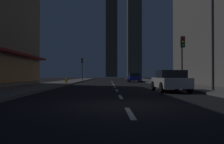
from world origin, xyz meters
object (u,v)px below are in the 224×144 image
at_px(fire_hydrant_far_left, 66,80).
at_px(street_lamp_right, 200,15).
at_px(traffic_light_far_left, 82,64).
at_px(car_parked_far, 134,78).
at_px(traffic_light_near_right, 182,50).
at_px(car_parked_near, 170,81).

distance_m(fire_hydrant_far_left, street_lamp_right, 18.97).
height_order(fire_hydrant_far_left, traffic_light_far_left, traffic_light_far_left).
bearing_deg(street_lamp_right, car_parked_far, 94.45).
distance_m(car_parked_far, traffic_light_far_left, 11.35).
bearing_deg(car_parked_far, fire_hydrant_far_left, -138.80).
relative_size(fire_hydrant_far_left, traffic_light_near_right, 0.16).
bearing_deg(traffic_light_far_left, fire_hydrant_far_left, -91.56).
distance_m(traffic_light_near_right, street_lamp_right, 4.50).
height_order(car_parked_near, traffic_light_far_left, traffic_light_far_left).
bearing_deg(car_parked_near, traffic_light_far_left, 107.74).
bearing_deg(traffic_light_far_left, street_lamp_right, -69.56).
bearing_deg(car_parked_near, fire_hydrant_far_left, 124.54).
bearing_deg(car_parked_far, traffic_light_far_left, 145.17).
bearing_deg(traffic_light_near_right, traffic_light_far_left, 113.66).
height_order(car_parked_far, fire_hydrant_far_left, car_parked_far).
xyz_separation_m(traffic_light_near_right, street_lamp_right, (-0.12, -4.09, 1.87)).
distance_m(car_parked_near, street_lamp_right, 4.74).
height_order(car_parked_near, traffic_light_near_right, traffic_light_near_right).
height_order(fire_hydrant_far_left, street_lamp_right, street_lamp_right).
distance_m(car_parked_near, fire_hydrant_far_left, 16.76).
distance_m(car_parked_near, traffic_light_far_left, 29.97).
bearing_deg(fire_hydrant_far_left, traffic_light_far_left, 88.44).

